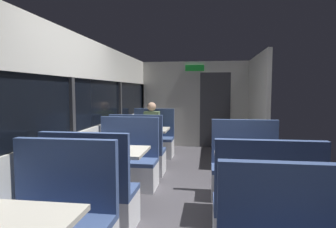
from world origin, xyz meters
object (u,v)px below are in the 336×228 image
object	(u,v)px
bench_mid_window_facing_entry	(127,166)
seated_passenger	(152,134)
bench_far_window_facing_entry	(153,142)
dining_table_rear_aisle	(253,166)
dining_table_mid_window	(112,157)
bench_mid_window_facing_end	(92,200)
bench_far_window_facing_end	(138,156)
bench_rear_aisle_facing_end	(264,218)
dining_table_far_window	(146,133)
bench_rear_aisle_facing_entry	(245,175)

from	to	relation	value
bench_mid_window_facing_entry	seated_passenger	world-z (taller)	seated_passenger
bench_far_window_facing_entry	dining_table_rear_aisle	bearing A→B (deg)	-59.36
dining_table_mid_window	bench_far_window_facing_entry	world-z (taller)	bench_far_window_facing_entry
dining_table_rear_aisle	dining_table_mid_window	bearing A→B (deg)	173.62
bench_mid_window_facing_entry	seated_passenger	bearing A→B (deg)	90.00
bench_mid_window_facing_end	bench_mid_window_facing_entry	bearing A→B (deg)	90.00
seated_passenger	bench_mid_window_facing_entry	bearing A→B (deg)	-90.00
seated_passenger	bench_far_window_facing_entry	bearing A→B (deg)	90.00
bench_far_window_facing_end	bench_rear_aisle_facing_end	size ratio (longest dim) A/B	1.00
dining_table_mid_window	bench_rear_aisle_facing_end	xyz separation A→B (m)	(1.79, -0.90, -0.31)
bench_far_window_facing_entry	seated_passenger	world-z (taller)	seated_passenger
seated_passenger	bench_far_window_facing_end	bearing A→B (deg)	-90.00
dining_table_mid_window	dining_table_far_window	world-z (taller)	same
bench_mid_window_facing_end	bench_far_window_facing_entry	world-z (taller)	same
bench_mid_window_facing_end	dining_table_far_window	world-z (taller)	bench_mid_window_facing_end
dining_table_rear_aisle	seated_passenger	size ratio (longest dim) A/B	0.71
bench_rear_aisle_facing_end	bench_rear_aisle_facing_entry	size ratio (longest dim) A/B	1.00
bench_far_window_facing_entry	dining_table_mid_window	bearing A→B (deg)	-90.00
bench_far_window_facing_end	bench_rear_aisle_facing_entry	bearing A→B (deg)	-27.28
bench_far_window_facing_end	seated_passenger	distance (m)	1.34
dining_table_mid_window	bench_far_window_facing_end	xyz separation A→B (m)	(0.00, 1.42, -0.31)
bench_rear_aisle_facing_end	bench_rear_aisle_facing_entry	world-z (taller)	same
bench_far_window_facing_entry	bench_rear_aisle_facing_entry	distance (m)	2.93
bench_rear_aisle_facing_end	bench_rear_aisle_facing_entry	xyz separation A→B (m)	(0.00, 1.40, 0.00)
bench_rear_aisle_facing_end	bench_rear_aisle_facing_entry	distance (m)	1.40
bench_mid_window_facing_end	bench_far_window_facing_end	distance (m)	2.12
bench_far_window_facing_end	dining_table_rear_aisle	bearing A→B (deg)	-42.19
bench_mid_window_facing_end	bench_mid_window_facing_entry	size ratio (longest dim) A/B	1.00
dining_table_far_window	dining_table_rear_aisle	xyz separation A→B (m)	(1.79, -2.32, 0.00)
bench_mid_window_facing_end	bench_rear_aisle_facing_end	size ratio (longest dim) A/B	1.00
bench_far_window_facing_entry	bench_rear_aisle_facing_end	bearing A→B (deg)	-64.31
bench_far_window_facing_entry	bench_rear_aisle_facing_end	distance (m)	4.13
dining_table_mid_window	bench_mid_window_facing_end	distance (m)	0.77
bench_far_window_facing_end	bench_mid_window_facing_end	bearing A→B (deg)	-90.00
bench_far_window_facing_entry	bench_rear_aisle_facing_entry	world-z (taller)	same
dining_table_far_window	seated_passenger	xyz separation A→B (m)	(0.00, 0.63, -0.10)
seated_passenger	dining_table_far_window	bearing A→B (deg)	-90.00
dining_table_rear_aisle	bench_rear_aisle_facing_entry	xyz separation A→B (m)	(0.00, 0.70, -0.31)
dining_table_mid_window	bench_rear_aisle_facing_entry	world-z (taller)	bench_rear_aisle_facing_entry
bench_far_window_facing_end	bench_far_window_facing_entry	distance (m)	1.40
bench_rear_aisle_facing_end	dining_table_mid_window	bearing A→B (deg)	153.32
bench_mid_window_facing_end	bench_far_window_facing_entry	bearing A→B (deg)	90.00
dining_table_rear_aisle	seated_passenger	world-z (taller)	seated_passenger
bench_mid_window_facing_end	dining_table_rear_aisle	xyz separation A→B (m)	(1.79, 0.50, 0.31)
dining_table_rear_aisle	dining_table_far_window	bearing A→B (deg)	127.63
dining_table_rear_aisle	bench_rear_aisle_facing_end	size ratio (longest dim) A/B	0.82
bench_mid_window_facing_entry	bench_far_window_facing_entry	world-z (taller)	same
dining_table_mid_window	dining_table_far_window	size ratio (longest dim) A/B	1.00
bench_mid_window_facing_end	dining_table_far_window	bearing A→B (deg)	90.00
bench_mid_window_facing_end	seated_passenger	size ratio (longest dim) A/B	0.87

